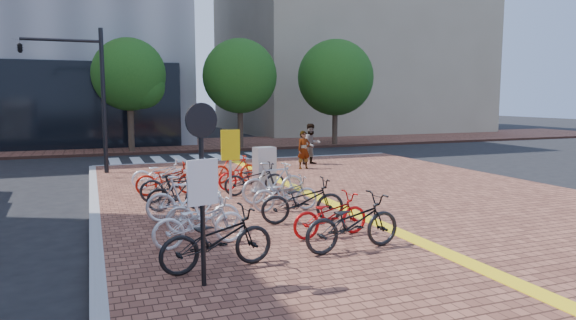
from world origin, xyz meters
name	(u,v)px	position (x,y,z in m)	size (l,w,h in m)	color
ground	(281,228)	(0.00, 0.00, 0.00)	(120.00, 120.00, 0.00)	black
sidewalk	(564,280)	(3.00, -5.00, 0.07)	(14.00, 34.00, 0.15)	brown
tactile_strip	(516,283)	(2.00, -5.00, 0.16)	(0.40, 34.00, 0.01)	yellow
kerb_north	(252,160)	(3.00, 12.00, 0.08)	(14.00, 0.25, 0.15)	gray
far_sidewalk	(162,146)	(0.00, 21.00, 0.07)	(70.00, 8.00, 0.15)	brown
building_beige	(344,31)	(18.00, 32.00, 9.00)	(20.00, 18.00, 18.00)	gray
crosswalk	(191,159)	(0.50, 14.00, 0.01)	(7.50, 4.00, 0.01)	silver
street_trees	(258,78)	(5.04, 17.45, 4.10)	(16.20, 4.60, 6.35)	#38281E
bike_0	(217,239)	(-2.13, -2.68, 0.67)	(0.68, 1.96, 1.03)	black
bike_1	(199,222)	(-2.13, -1.25, 0.63)	(0.64, 1.83, 0.96)	silver
bike_2	(203,211)	(-1.87, -0.31, 0.62)	(0.44, 1.55, 0.93)	silver
bike_3	(185,199)	(-2.04, 0.85, 0.69)	(0.50, 1.79, 1.07)	silver
bike_4	(178,193)	(-2.02, 2.05, 0.61)	(0.44, 1.55, 0.93)	black
bike_5	(176,184)	(-1.90, 3.16, 0.65)	(0.67, 1.91, 1.00)	black
bike_6	(167,179)	(-1.96, 4.32, 0.63)	(0.64, 1.82, 0.96)	#AB190C
bike_7	(161,174)	(-2.00, 5.48, 0.62)	(0.63, 1.79, 0.94)	white
bike_8	(353,222)	(0.49, -2.52, 0.68)	(0.70, 2.01, 1.06)	black
bike_9	(330,215)	(0.52, -1.52, 0.60)	(0.60, 1.72, 0.90)	#BC0D0E
bike_10	(303,201)	(0.44, -0.23, 0.66)	(0.68, 1.94, 1.02)	black
bike_11	(285,194)	(0.50, 1.06, 0.59)	(0.59, 1.69, 0.89)	#A7A7AB
bike_12	(273,183)	(0.55, 2.08, 0.71)	(0.53, 1.87, 1.12)	#ACACB1
bike_13	(255,179)	(0.43, 3.38, 0.63)	(0.63, 1.81, 0.95)	black
bike_14	(245,175)	(0.41, 4.30, 0.60)	(0.59, 1.70, 0.89)	red
bike_15	(235,169)	(0.44, 5.66, 0.63)	(0.45, 1.60, 0.96)	red
pedestrian_a	(304,150)	(3.95, 8.03, 0.91)	(0.55, 0.36, 1.52)	gray
pedestrian_b	(311,144)	(4.80, 9.21, 1.02)	(0.85, 0.66, 1.74)	#474A5A
utility_box	(264,169)	(0.92, 3.97, 0.82)	(0.61, 0.45, 1.34)	#B7B6BB
yellow_sign	(230,151)	(-0.40, 3.00, 1.51)	(0.53, 0.12, 1.96)	#B7B7BC
notice_sign	(202,172)	(-2.49, -3.37, 1.90)	(0.50, 0.19, 2.77)	black
traffic_light_pole	(66,73)	(-4.75, 9.71, 3.87)	(2.90, 1.12, 5.39)	black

